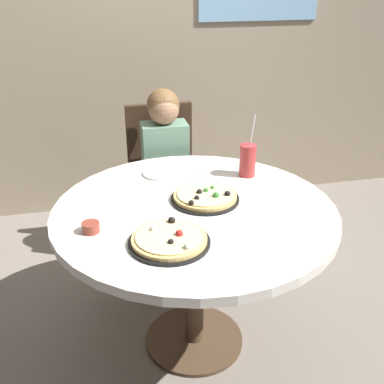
{
  "coord_description": "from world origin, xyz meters",
  "views": [
    {
      "loc": [
        -0.4,
        -1.72,
        1.68
      ],
      "look_at": [
        0.0,
        0.05,
        0.8
      ],
      "focal_mm": 43.42,
      "sensor_mm": 36.0,
      "label": 1
    }
  ],
  "objects_px": {
    "chair_wooden": "(163,175)",
    "soda_cup": "(248,160)",
    "pizza_cheese": "(205,197)",
    "diner_child": "(168,194)",
    "dining_table": "(195,227)",
    "pizza_veggie": "(169,240)",
    "plate_small": "(161,173)",
    "sauce_bowl": "(91,227)"
  },
  "relations": [
    {
      "from": "diner_child",
      "to": "plate_small",
      "type": "bearing_deg",
      "value": -105.71
    },
    {
      "from": "chair_wooden",
      "to": "sauce_bowl",
      "type": "relative_size",
      "value": 13.57
    },
    {
      "from": "diner_child",
      "to": "plate_small",
      "type": "distance_m",
      "value": 0.41
    },
    {
      "from": "diner_child",
      "to": "pizza_veggie",
      "type": "height_order",
      "value": "diner_child"
    },
    {
      "from": "pizza_cheese",
      "to": "dining_table",
      "type": "bearing_deg",
      "value": -137.26
    },
    {
      "from": "sauce_bowl",
      "to": "soda_cup",
      "type": "bearing_deg",
      "value": 26.66
    },
    {
      "from": "chair_wooden",
      "to": "plate_small",
      "type": "xyz_separation_m",
      "value": [
        -0.08,
        -0.48,
        0.22
      ]
    },
    {
      "from": "dining_table",
      "to": "soda_cup",
      "type": "height_order",
      "value": "soda_cup"
    },
    {
      "from": "pizza_cheese",
      "to": "sauce_bowl",
      "type": "xyz_separation_m",
      "value": [
        -0.5,
        -0.17,
        0.0
      ]
    },
    {
      "from": "chair_wooden",
      "to": "soda_cup",
      "type": "xyz_separation_m",
      "value": [
        0.33,
        -0.6,
        0.3
      ]
    },
    {
      "from": "dining_table",
      "to": "soda_cup",
      "type": "distance_m",
      "value": 0.47
    },
    {
      "from": "dining_table",
      "to": "pizza_cheese",
      "type": "relative_size",
      "value": 4.02
    },
    {
      "from": "sauce_bowl",
      "to": "plate_small",
      "type": "bearing_deg",
      "value": 54.55
    },
    {
      "from": "dining_table",
      "to": "pizza_veggie",
      "type": "height_order",
      "value": "pizza_veggie"
    },
    {
      "from": "pizza_cheese",
      "to": "plate_small",
      "type": "relative_size",
      "value": 1.69
    },
    {
      "from": "chair_wooden",
      "to": "sauce_bowl",
      "type": "xyz_separation_m",
      "value": [
        -0.44,
        -0.98,
        0.24
      ]
    },
    {
      "from": "pizza_cheese",
      "to": "plate_small",
      "type": "distance_m",
      "value": 0.36
    },
    {
      "from": "dining_table",
      "to": "chair_wooden",
      "type": "xyz_separation_m",
      "value": [
        -0.0,
        0.87,
        -0.12
      ]
    },
    {
      "from": "plate_small",
      "to": "pizza_veggie",
      "type": "bearing_deg",
      "value": -96.3
    },
    {
      "from": "pizza_cheese",
      "to": "sauce_bowl",
      "type": "relative_size",
      "value": 4.34
    },
    {
      "from": "pizza_veggie",
      "to": "plate_small",
      "type": "height_order",
      "value": "pizza_veggie"
    },
    {
      "from": "chair_wooden",
      "to": "pizza_cheese",
      "type": "distance_m",
      "value": 0.85
    },
    {
      "from": "dining_table",
      "to": "pizza_cheese",
      "type": "bearing_deg",
      "value": 42.74
    },
    {
      "from": "diner_child",
      "to": "pizza_veggie",
      "type": "relative_size",
      "value": 3.51
    },
    {
      "from": "diner_child",
      "to": "soda_cup",
      "type": "height_order",
      "value": "diner_child"
    },
    {
      "from": "dining_table",
      "to": "sauce_bowl",
      "type": "height_order",
      "value": "sauce_bowl"
    },
    {
      "from": "pizza_veggie",
      "to": "pizza_cheese",
      "type": "distance_m",
      "value": 0.39
    },
    {
      "from": "dining_table",
      "to": "plate_small",
      "type": "relative_size",
      "value": 6.78
    },
    {
      "from": "dining_table",
      "to": "pizza_cheese",
      "type": "distance_m",
      "value": 0.14
    },
    {
      "from": "diner_child",
      "to": "dining_table",
      "type": "bearing_deg",
      "value": -90.01
    },
    {
      "from": "pizza_cheese",
      "to": "plate_small",
      "type": "xyz_separation_m",
      "value": [
        -0.15,
        0.33,
        -0.01
      ]
    },
    {
      "from": "chair_wooden",
      "to": "diner_child",
      "type": "xyz_separation_m",
      "value": [
        0.0,
        -0.18,
        -0.05
      ]
    },
    {
      "from": "sauce_bowl",
      "to": "plate_small",
      "type": "xyz_separation_m",
      "value": [
        0.35,
        0.5,
        -0.02
      ]
    },
    {
      "from": "sauce_bowl",
      "to": "pizza_cheese",
      "type": "bearing_deg",
      "value": 18.4
    },
    {
      "from": "plate_small",
      "to": "diner_child",
      "type": "bearing_deg",
      "value": 74.29
    },
    {
      "from": "chair_wooden",
      "to": "soda_cup",
      "type": "height_order",
      "value": "soda_cup"
    },
    {
      "from": "diner_child",
      "to": "pizza_cheese",
      "type": "height_order",
      "value": "diner_child"
    },
    {
      "from": "chair_wooden",
      "to": "soda_cup",
      "type": "bearing_deg",
      "value": -61.0
    },
    {
      "from": "dining_table",
      "to": "diner_child",
      "type": "xyz_separation_m",
      "value": [
        0.0,
        0.69,
        -0.17
      ]
    },
    {
      "from": "pizza_cheese",
      "to": "soda_cup",
      "type": "height_order",
      "value": "soda_cup"
    },
    {
      "from": "diner_child",
      "to": "sauce_bowl",
      "type": "height_order",
      "value": "diner_child"
    },
    {
      "from": "pizza_veggie",
      "to": "pizza_cheese",
      "type": "height_order",
      "value": "same"
    }
  ]
}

